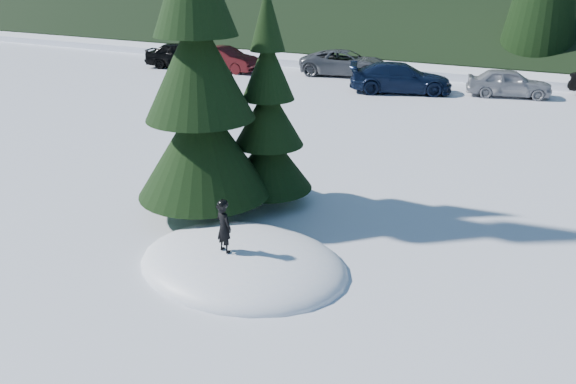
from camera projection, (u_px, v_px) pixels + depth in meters
The scene contains 10 objects.
ground at pixel (243, 265), 11.50m from camera, with size 200.00×200.00×0.00m, color white.
snow_mound at pixel (243, 265), 11.50m from camera, with size 4.48×3.52×0.96m, color white.
spruce_tall at pixel (199, 80), 12.70m from camera, with size 3.20×3.20×8.60m.
spruce_short at pixel (269, 123), 13.86m from camera, with size 2.20×2.20×5.37m.
child_skier at pixel (224, 227), 10.89m from camera, with size 0.37×0.25×1.02m, color black.
car_0 at pixel (183, 55), 33.67m from camera, with size 1.79×4.45×1.52m, color black.
car_1 at pixel (224, 59), 32.56m from camera, with size 1.47×4.23×1.39m, color #3A0A0C.
car_2 at pixel (345, 63), 31.32m from camera, with size 2.31×5.01×1.39m, color #505258.
car_3 at pixel (400, 78), 27.05m from camera, with size 1.98×4.87×1.41m, color #0E1934.
car_4 at pixel (509, 83), 26.21m from camera, with size 1.53×3.80×1.30m, color gray.
Camera 1 is at (5.58, -8.48, 5.70)m, focal length 35.00 mm.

